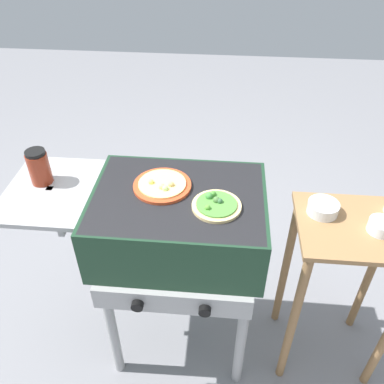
{
  "coord_description": "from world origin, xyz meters",
  "views": [
    {
      "loc": [
        0.15,
        -1.12,
        1.81
      ],
      "look_at": [
        0.05,
        0.0,
        0.92
      ],
      "focal_mm": 37.67,
      "sensor_mm": 36.0,
      "label": 1
    }
  ],
  "objects_px": {
    "grill": "(175,225)",
    "prep_table": "(343,269)",
    "sauce_jar": "(39,167)",
    "topping_bowl_near": "(323,208)",
    "pizza_veggie": "(216,205)",
    "topping_bowl_far": "(381,227)",
    "pizza_cheese": "(162,185)"
  },
  "relations": [
    {
      "from": "grill",
      "to": "prep_table",
      "type": "relative_size",
      "value": 1.19
    },
    {
      "from": "sauce_jar",
      "to": "topping_bowl_near",
      "type": "relative_size",
      "value": 1.17
    },
    {
      "from": "grill",
      "to": "prep_table",
      "type": "bearing_deg",
      "value": 0.37
    },
    {
      "from": "topping_bowl_near",
      "to": "pizza_veggie",
      "type": "bearing_deg",
      "value": -164.55
    },
    {
      "from": "pizza_veggie",
      "to": "prep_table",
      "type": "distance_m",
      "value": 0.62
    },
    {
      "from": "pizza_veggie",
      "to": "topping_bowl_far",
      "type": "distance_m",
      "value": 0.59
    },
    {
      "from": "grill",
      "to": "pizza_veggie",
      "type": "relative_size",
      "value": 5.53
    },
    {
      "from": "pizza_veggie",
      "to": "topping_bowl_far",
      "type": "height_order",
      "value": "pizza_veggie"
    },
    {
      "from": "prep_table",
      "to": "topping_bowl_near",
      "type": "height_order",
      "value": "topping_bowl_near"
    },
    {
      "from": "sauce_jar",
      "to": "topping_bowl_near",
      "type": "height_order",
      "value": "sauce_jar"
    },
    {
      "from": "pizza_veggie",
      "to": "topping_bowl_near",
      "type": "relative_size",
      "value": 1.5
    },
    {
      "from": "pizza_cheese",
      "to": "topping_bowl_far",
      "type": "bearing_deg",
      "value": -4.97
    },
    {
      "from": "pizza_cheese",
      "to": "grill",
      "type": "bearing_deg",
      "value": -44.36
    },
    {
      "from": "grill",
      "to": "topping_bowl_near",
      "type": "distance_m",
      "value": 0.56
    },
    {
      "from": "grill",
      "to": "pizza_cheese",
      "type": "distance_m",
      "value": 0.17
    },
    {
      "from": "pizza_cheese",
      "to": "topping_bowl_near",
      "type": "relative_size",
      "value": 1.86
    },
    {
      "from": "grill",
      "to": "topping_bowl_near",
      "type": "xyz_separation_m",
      "value": [
        0.55,
        0.06,
        0.07
      ]
    },
    {
      "from": "grill",
      "to": "topping_bowl_near",
      "type": "height_order",
      "value": "grill"
    },
    {
      "from": "pizza_veggie",
      "to": "prep_table",
      "type": "xyz_separation_m",
      "value": [
        0.52,
        0.05,
        -0.34
      ]
    },
    {
      "from": "pizza_veggie",
      "to": "prep_table",
      "type": "height_order",
      "value": "pizza_veggie"
    },
    {
      "from": "prep_table",
      "to": "topping_bowl_near",
      "type": "distance_m",
      "value": 0.29
    },
    {
      "from": "pizza_cheese",
      "to": "prep_table",
      "type": "bearing_deg",
      "value": -3.55
    },
    {
      "from": "pizza_cheese",
      "to": "prep_table",
      "type": "relative_size",
      "value": 0.27
    },
    {
      "from": "pizza_veggie",
      "to": "pizza_cheese",
      "type": "relative_size",
      "value": 0.8
    },
    {
      "from": "prep_table",
      "to": "topping_bowl_far",
      "type": "relative_size",
      "value": 8.64
    },
    {
      "from": "topping_bowl_near",
      "to": "topping_bowl_far",
      "type": "xyz_separation_m",
      "value": [
        0.19,
        -0.08,
        0.0
      ]
    },
    {
      "from": "pizza_veggie",
      "to": "topping_bowl_near",
      "type": "bearing_deg",
      "value": 15.45
    },
    {
      "from": "pizza_veggie",
      "to": "topping_bowl_far",
      "type": "relative_size",
      "value": 1.85
    },
    {
      "from": "grill",
      "to": "topping_bowl_far",
      "type": "bearing_deg",
      "value": -1.51
    },
    {
      "from": "sauce_jar",
      "to": "topping_bowl_near",
      "type": "bearing_deg",
      "value": 1.15
    },
    {
      "from": "grill",
      "to": "pizza_veggie",
      "type": "xyz_separation_m",
      "value": [
        0.15,
        -0.05,
        0.15
      ]
    },
    {
      "from": "grill",
      "to": "pizza_cheese",
      "type": "bearing_deg",
      "value": 135.64
    }
  ]
}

